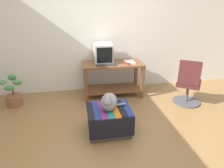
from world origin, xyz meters
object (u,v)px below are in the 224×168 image
object	(u,v)px
office_chair	(188,85)
desk	(113,73)
keyboard	(106,64)
book	(129,62)
cat	(109,102)
ottoman_with_blanket	(109,120)
potted_plant	(13,96)
stapler	(127,63)
tv_monitor	(103,53)

from	to	relation	value
office_chair	desk	bearing A→B (deg)	8.18
desk	keyboard	size ratio (longest dim) A/B	3.07
book	office_chair	world-z (taller)	office_chair
book	cat	size ratio (longest dim) A/B	0.60
book	keyboard	bearing A→B (deg)	-168.64
ottoman_with_blanket	potted_plant	size ratio (longest dim) A/B	1.09
stapler	potted_plant	bearing A→B (deg)	129.56
tv_monitor	stapler	distance (m)	0.53
cat	book	bearing A→B (deg)	82.21
book	potted_plant	world-z (taller)	book
tv_monitor	office_chair	bearing A→B (deg)	-25.63
tv_monitor	book	bearing A→B (deg)	-14.11
book	potted_plant	xyz separation A→B (m)	(-2.27, -0.08, -0.52)
book	potted_plant	bearing A→B (deg)	-175.20
desk	book	xyz separation A→B (m)	(0.33, -0.05, 0.24)
desk	tv_monitor	bearing A→B (deg)	154.60
desk	cat	size ratio (longest dim) A/B	2.83
potted_plant	stapler	world-z (taller)	stapler
ottoman_with_blanket	potted_plant	distance (m)	2.01
book	stapler	world-z (taller)	stapler
cat	desk	bearing A→B (deg)	95.87
keyboard	office_chair	size ratio (longest dim) A/B	0.45
desk	office_chair	size ratio (longest dim) A/B	1.38
desk	cat	bearing A→B (deg)	-101.36
book	office_chair	size ratio (longest dim) A/B	0.29
desk	cat	world-z (taller)	desk
potted_plant	stapler	distance (m)	2.25
potted_plant	office_chair	distance (m)	3.31
office_chair	stapler	size ratio (longest dim) A/B	8.09
stapler	ottoman_with_blanket	bearing A→B (deg)	-165.61
potted_plant	office_chair	bearing A→B (deg)	-9.57
cat	keyboard	bearing A→B (deg)	101.47
book	stapler	xyz separation A→B (m)	(-0.08, -0.11, 0.00)
tv_monitor	office_chair	world-z (taller)	tv_monitor
keyboard	cat	xyz separation A→B (m)	(-0.16, -1.20, -0.20)
book	cat	bearing A→B (deg)	-113.95
desk	stapler	world-z (taller)	stapler
book	office_chair	xyz separation A→B (m)	(0.99, -0.63, -0.33)
tv_monitor	book	xyz separation A→B (m)	(0.51, -0.15, -0.17)
tv_monitor	ottoman_with_blanket	bearing A→B (deg)	-93.59
potted_plant	office_chair	xyz separation A→B (m)	(3.26, -0.55, 0.19)
ottoman_with_blanket	cat	size ratio (longest dim) A/B	1.48
desk	office_chair	bearing A→B (deg)	-25.66
keyboard	cat	bearing A→B (deg)	-94.49
tv_monitor	keyboard	size ratio (longest dim) A/B	1.20
office_chair	book	bearing A→B (deg)	2.98
desk	tv_monitor	distance (m)	0.46
book	stapler	bearing A→B (deg)	-123.24
desk	stapler	size ratio (longest dim) A/B	11.15
tv_monitor	potted_plant	bearing A→B (deg)	-170.98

